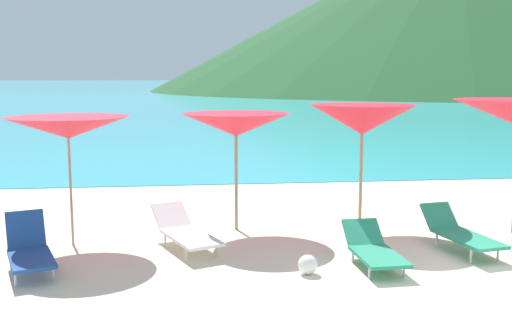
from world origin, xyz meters
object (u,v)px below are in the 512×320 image
Objects in this scene: umbrella_4 at (362,120)px; lounge_chair_4 at (374,249)px; lounge_chair_2 at (29,249)px; lounge_chair_3 at (460,232)px; beach_ball at (308,265)px; lounge_chair_7 at (185,231)px; umbrella_2 at (68,128)px; umbrella_3 at (236,125)px.

umbrella_4 reaches higher than lounge_chair_4.
lounge_chair_4 is (4.91, -0.33, -0.07)m from lounge_chair_2.
lounge_chair_4 is at bearing -23.61° from lounge_chair_2.
beach_ball is (-2.61, -0.81, -0.17)m from lounge_chair_3.
lounge_chair_7 is (2.18, 0.90, -0.04)m from lounge_chair_2.
lounge_chair_3 is at bearing -17.76° from lounge_chair_2.
beach_ball is (1.71, -1.48, -0.15)m from lounge_chair_7.
umbrella_2 is 1.45× the size of lounge_chair_4.
umbrella_2 is 5.03m from umbrella_4.
umbrella_4 is at bearing 58.75° from beach_ball.
umbrella_2 reaches higher than lounge_chair_3.
umbrella_2 is 2.82m from umbrella_3.
lounge_chair_4 is at bearing -170.45° from lounge_chair_3.
umbrella_3 reaches higher than lounge_chair_2.
umbrella_4 is at bearing 6.02° from umbrella_2.
beach_ball is at bearing -172.63° from lounge_chair_3.
umbrella_4 reaches higher than lounge_chair_2.
umbrella_2 is at bearing 151.89° from beach_ball.
umbrella_3 is 1.26× the size of lounge_chair_3.
umbrella_3 is (2.75, 0.65, -0.03)m from umbrella_2.
umbrella_2 is 0.94× the size of umbrella_4.
lounge_chair_3 reaches higher than lounge_chair_4.
umbrella_3 reaches higher than lounge_chair_7.
lounge_chair_2 reaches higher than lounge_chair_4.
lounge_chair_7 is at bearing 139.05° from beach_ball.
lounge_chair_2 is at bearing 171.52° from beach_ball.
umbrella_4 reaches higher than lounge_chair_3.
umbrella_4 is 3.37m from beach_ball.
lounge_chair_2 reaches higher than lounge_chair_7.
lounge_chair_2 is 0.79× the size of lounge_chair_7.
lounge_chair_7 is 2.26m from beach_ball.
umbrella_3 is 3.99m from lounge_chair_2.
umbrella_4 is at bearing 115.57° from lounge_chair_3.
beach_ball is at bearing -28.11° from umbrella_2.
umbrella_3 is 2.26m from umbrella_4.
lounge_chair_3 is at bearing -9.97° from umbrella_2.
umbrella_3 is 4.13m from lounge_chair_3.
lounge_chair_3 is (6.14, -1.08, -1.62)m from umbrella_2.
umbrella_3 reaches higher than lounge_chair_4.
lounge_chair_7 is at bearing -163.57° from umbrella_4.
umbrella_3 is at bearing 107.22° from beach_ball.
lounge_chair_2 reaches higher than lounge_chair_3.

